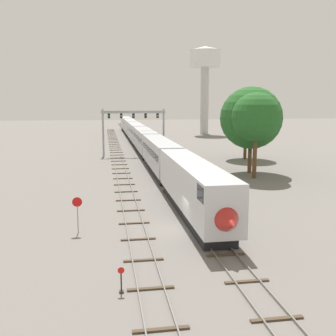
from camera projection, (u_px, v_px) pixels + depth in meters
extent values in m
plane|color=slate|center=(179.00, 229.00, 31.94)|extent=(400.00, 400.00, 0.00)
cube|color=slate|center=(136.00, 147.00, 90.55)|extent=(0.07, 200.00, 0.16)
cube|color=slate|center=(142.00, 146.00, 90.78)|extent=(0.07, 200.00, 0.16)
cube|color=#473828|center=(277.00, 319.00, 18.61)|extent=(2.60, 0.24, 0.10)
cube|color=#473828|center=(247.00, 281.00, 22.50)|extent=(2.60, 0.24, 0.10)
cube|color=#473828|center=(226.00, 255.00, 26.40)|extent=(2.60, 0.24, 0.10)
cube|color=#473828|center=(210.00, 235.00, 30.29)|extent=(2.60, 0.24, 0.10)
cube|color=#473828|center=(198.00, 220.00, 34.19)|extent=(2.60, 0.24, 0.10)
cube|color=#473828|center=(188.00, 208.00, 38.08)|extent=(2.60, 0.24, 0.10)
cube|color=#473828|center=(180.00, 198.00, 41.98)|extent=(2.60, 0.24, 0.10)
cube|color=#473828|center=(174.00, 190.00, 45.88)|extent=(2.60, 0.24, 0.10)
cube|color=#473828|center=(168.00, 183.00, 49.77)|extent=(2.60, 0.24, 0.10)
cube|color=#473828|center=(164.00, 177.00, 53.67)|extent=(2.60, 0.24, 0.10)
cube|color=#473828|center=(159.00, 172.00, 57.56)|extent=(2.60, 0.24, 0.10)
cube|color=#473828|center=(156.00, 168.00, 61.46)|extent=(2.60, 0.24, 0.10)
cube|color=#473828|center=(153.00, 164.00, 65.35)|extent=(2.60, 0.24, 0.10)
cube|color=#473828|center=(150.00, 160.00, 69.25)|extent=(2.60, 0.24, 0.10)
cube|color=#473828|center=(148.00, 157.00, 73.14)|extent=(2.60, 0.24, 0.10)
cube|color=#473828|center=(145.00, 154.00, 77.04)|extent=(2.60, 0.24, 0.10)
cube|color=#473828|center=(143.00, 152.00, 80.93)|extent=(2.60, 0.24, 0.10)
cube|color=#473828|center=(141.00, 150.00, 84.83)|extent=(2.60, 0.24, 0.10)
cube|color=#473828|center=(140.00, 148.00, 88.72)|extent=(2.60, 0.24, 0.10)
cube|color=#473828|center=(138.00, 146.00, 92.62)|extent=(2.60, 0.24, 0.10)
cube|color=#473828|center=(137.00, 144.00, 96.51)|extent=(2.60, 0.24, 0.10)
cube|color=#473828|center=(136.00, 142.00, 100.41)|extent=(2.60, 0.24, 0.10)
cube|color=#473828|center=(134.00, 141.00, 104.31)|extent=(2.60, 0.24, 0.10)
cube|color=#473828|center=(133.00, 139.00, 108.20)|extent=(2.60, 0.24, 0.10)
cube|color=#473828|center=(132.00, 138.00, 112.10)|extent=(2.60, 0.24, 0.10)
cube|color=#473828|center=(131.00, 137.00, 115.99)|extent=(2.60, 0.24, 0.10)
cube|color=#473828|center=(130.00, 136.00, 119.89)|extent=(2.60, 0.24, 0.10)
cube|color=#473828|center=(130.00, 135.00, 123.78)|extent=(2.60, 0.24, 0.10)
cube|color=#473828|center=(129.00, 134.00, 127.68)|extent=(2.60, 0.24, 0.10)
cube|color=#473828|center=(128.00, 133.00, 131.57)|extent=(2.60, 0.24, 0.10)
cube|color=#473828|center=(127.00, 132.00, 135.47)|extent=(2.60, 0.24, 0.10)
cube|color=#473828|center=(127.00, 131.00, 139.36)|extent=(2.60, 0.24, 0.10)
cube|color=#473828|center=(126.00, 130.00, 143.26)|extent=(2.60, 0.24, 0.10)
cube|color=#473828|center=(125.00, 129.00, 147.15)|extent=(2.60, 0.24, 0.10)
cube|color=#473828|center=(125.00, 129.00, 151.05)|extent=(2.60, 0.24, 0.10)
cube|color=#473828|center=(124.00, 128.00, 154.94)|extent=(2.60, 0.24, 0.10)
cube|color=#473828|center=(124.00, 127.00, 158.84)|extent=(2.60, 0.24, 0.10)
cube|color=#473828|center=(123.00, 127.00, 162.73)|extent=(2.60, 0.24, 0.10)
cube|color=#473828|center=(123.00, 126.00, 166.63)|extent=(2.60, 0.24, 0.10)
cube|color=#473828|center=(122.00, 126.00, 170.53)|extent=(2.60, 0.24, 0.10)
cube|color=#473828|center=(122.00, 125.00, 174.42)|extent=(2.60, 0.24, 0.10)
cube|color=#473828|center=(122.00, 125.00, 178.32)|extent=(2.60, 0.24, 0.10)
cube|color=#473828|center=(121.00, 124.00, 182.21)|extent=(2.60, 0.24, 0.10)
cube|color=#473828|center=(121.00, 124.00, 186.11)|extent=(2.60, 0.24, 0.10)
cube|color=slate|center=(114.00, 159.00, 70.21)|extent=(0.07, 160.00, 0.16)
cube|color=slate|center=(122.00, 159.00, 70.44)|extent=(0.07, 160.00, 0.16)
cube|color=#473828|center=(161.00, 330.00, 17.75)|extent=(2.60, 0.24, 0.10)
cube|color=#473828|center=(151.00, 289.00, 21.64)|extent=(2.60, 0.24, 0.10)
cube|color=#473828|center=(144.00, 260.00, 25.54)|extent=(2.60, 0.24, 0.10)
cube|color=#473828|center=(138.00, 239.00, 29.43)|extent=(2.60, 0.24, 0.10)
cube|color=#473828|center=(134.00, 223.00, 33.33)|extent=(2.60, 0.24, 0.10)
cube|color=#473828|center=(131.00, 211.00, 37.22)|extent=(2.60, 0.24, 0.10)
cube|color=#473828|center=(128.00, 200.00, 41.12)|extent=(2.60, 0.24, 0.10)
cube|color=#473828|center=(126.00, 192.00, 45.01)|extent=(2.60, 0.24, 0.10)
cube|color=#473828|center=(124.00, 185.00, 48.91)|extent=(2.60, 0.24, 0.10)
cube|color=#473828|center=(123.00, 179.00, 52.80)|extent=(2.60, 0.24, 0.10)
cube|color=#473828|center=(121.00, 173.00, 56.70)|extent=(2.60, 0.24, 0.10)
cube|color=#473828|center=(120.00, 169.00, 60.59)|extent=(2.60, 0.24, 0.10)
cube|color=#473828|center=(119.00, 165.00, 64.49)|extent=(2.60, 0.24, 0.10)
cube|color=#473828|center=(118.00, 161.00, 68.38)|extent=(2.60, 0.24, 0.10)
cube|color=#473828|center=(118.00, 158.00, 72.28)|extent=(2.60, 0.24, 0.10)
cube|color=#473828|center=(117.00, 155.00, 76.18)|extent=(2.60, 0.24, 0.10)
cube|color=#473828|center=(116.00, 152.00, 80.07)|extent=(2.60, 0.24, 0.10)
cube|color=#473828|center=(116.00, 150.00, 83.97)|extent=(2.60, 0.24, 0.10)
cube|color=#473828|center=(115.00, 148.00, 87.86)|extent=(2.60, 0.24, 0.10)
cube|color=#473828|center=(115.00, 146.00, 91.76)|extent=(2.60, 0.24, 0.10)
cube|color=#473828|center=(114.00, 144.00, 95.65)|extent=(2.60, 0.24, 0.10)
cube|color=#473828|center=(114.00, 143.00, 99.55)|extent=(2.60, 0.24, 0.10)
cube|color=#473828|center=(113.00, 141.00, 103.44)|extent=(2.60, 0.24, 0.10)
cube|color=#473828|center=(113.00, 140.00, 107.34)|extent=(2.60, 0.24, 0.10)
cube|color=#473828|center=(113.00, 138.00, 111.23)|extent=(2.60, 0.24, 0.10)
cube|color=#473828|center=(112.00, 137.00, 115.13)|extent=(2.60, 0.24, 0.10)
cube|color=#473828|center=(112.00, 136.00, 119.02)|extent=(2.60, 0.24, 0.10)
cube|color=#473828|center=(112.00, 135.00, 122.92)|extent=(2.60, 0.24, 0.10)
cube|color=#473828|center=(112.00, 134.00, 126.81)|extent=(2.60, 0.24, 0.10)
cube|color=#473828|center=(111.00, 133.00, 130.71)|extent=(2.60, 0.24, 0.10)
cube|color=#473828|center=(111.00, 132.00, 134.61)|extent=(2.60, 0.24, 0.10)
cube|color=#473828|center=(111.00, 131.00, 138.50)|extent=(2.60, 0.24, 0.10)
cube|color=#473828|center=(111.00, 130.00, 142.40)|extent=(2.60, 0.24, 0.10)
cube|color=#473828|center=(110.00, 130.00, 146.29)|extent=(2.60, 0.24, 0.10)
cube|color=silver|center=(193.00, 183.00, 35.87)|extent=(3.00, 20.41, 3.80)
cone|color=#B2231E|center=(227.00, 220.00, 25.80)|extent=(2.88, 2.60, 2.88)
cube|color=black|center=(222.00, 193.00, 26.91)|extent=(3.04, 1.80, 1.10)
cube|color=black|center=(192.00, 208.00, 36.26)|extent=(2.52, 18.37, 1.00)
cube|color=#B7BABF|center=(160.00, 153.00, 56.71)|extent=(3.00, 20.41, 3.80)
cube|color=black|center=(160.00, 150.00, 56.65)|extent=(3.04, 18.77, 0.90)
cube|color=black|center=(160.00, 170.00, 57.11)|extent=(2.52, 18.37, 1.00)
cube|color=#B7BABF|center=(145.00, 139.00, 77.56)|extent=(3.00, 20.41, 3.80)
cube|color=black|center=(145.00, 137.00, 77.49)|extent=(3.04, 18.77, 0.90)
cube|color=black|center=(145.00, 152.00, 77.95)|extent=(2.52, 18.37, 1.00)
cube|color=#B7BABF|center=(136.00, 131.00, 98.40)|extent=(3.00, 20.41, 3.80)
cube|color=black|center=(136.00, 130.00, 98.34)|extent=(3.04, 18.77, 0.90)
cube|color=black|center=(136.00, 141.00, 98.80)|extent=(2.52, 18.37, 1.00)
cube|color=#B7BABF|center=(130.00, 126.00, 119.25)|extent=(3.00, 20.41, 3.80)
cube|color=black|center=(130.00, 125.00, 119.18)|extent=(3.04, 18.77, 0.90)
cube|color=black|center=(130.00, 134.00, 119.65)|extent=(2.52, 18.37, 1.00)
cube|color=#B7BABF|center=(126.00, 123.00, 140.10)|extent=(3.00, 20.41, 3.80)
cube|color=black|center=(126.00, 122.00, 140.03)|extent=(3.04, 18.77, 0.90)
cube|color=black|center=(126.00, 130.00, 140.49)|extent=(2.52, 18.37, 1.00)
cylinder|color=#999BA0|center=(103.00, 133.00, 74.35)|extent=(0.36, 0.36, 8.86)
cylinder|color=#999BA0|center=(164.00, 132.00, 76.15)|extent=(0.36, 0.36, 8.86)
cube|color=#999BA0|center=(133.00, 112.00, 74.62)|extent=(12.10, 0.36, 0.50)
cube|color=black|center=(109.00, 116.00, 74.06)|extent=(0.44, 0.32, 0.90)
sphere|color=green|center=(109.00, 116.00, 73.88)|extent=(0.28, 0.28, 0.28)
cube|color=black|center=(121.00, 116.00, 74.42)|extent=(0.44, 0.32, 0.90)
sphere|color=yellow|center=(121.00, 116.00, 74.24)|extent=(0.28, 0.28, 0.28)
cube|color=black|center=(133.00, 116.00, 74.78)|extent=(0.44, 0.32, 0.90)
sphere|color=green|center=(134.00, 116.00, 74.60)|extent=(0.28, 0.28, 0.28)
cube|color=black|center=(146.00, 116.00, 75.14)|extent=(0.44, 0.32, 0.90)
sphere|color=red|center=(146.00, 116.00, 74.96)|extent=(0.28, 0.28, 0.28)
cube|color=black|center=(158.00, 116.00, 75.50)|extent=(0.44, 0.32, 0.90)
sphere|color=yellow|center=(158.00, 116.00, 75.32)|extent=(0.28, 0.28, 0.28)
cylinder|color=beige|center=(205.00, 101.00, 126.00)|extent=(2.60, 2.60, 20.90)
cylinder|color=white|center=(205.00, 59.00, 123.85)|extent=(9.55, 9.55, 5.18)
cone|color=white|center=(205.00, 48.00, 123.33)|extent=(9.75, 9.75, 1.20)
cylinder|color=black|center=(121.00, 283.00, 21.19)|extent=(0.08, 0.08, 1.10)
cylinder|color=red|center=(121.00, 270.00, 21.05)|extent=(0.36, 0.03, 0.36)
cube|color=#333333|center=(121.00, 292.00, 21.27)|extent=(0.24, 0.24, 0.12)
cylinder|color=gray|center=(78.00, 219.00, 30.81)|extent=(0.08, 0.08, 2.20)
cylinder|color=red|center=(77.00, 202.00, 30.56)|extent=(0.76, 0.03, 0.76)
cylinder|color=brown|center=(245.00, 146.00, 70.95)|extent=(0.56, 0.56, 4.51)
sphere|color=#235B23|center=(246.00, 117.00, 70.09)|extent=(8.49, 8.49, 8.49)
cylinder|color=brown|center=(250.00, 156.00, 56.96)|extent=(0.56, 0.56, 4.83)
sphere|color=#235B23|center=(251.00, 118.00, 56.06)|extent=(8.80, 8.80, 8.80)
cylinder|color=brown|center=(255.00, 156.00, 52.86)|extent=(0.56, 0.56, 5.91)
sphere|color=#235B23|center=(256.00, 117.00, 52.01)|extent=(6.48, 6.48, 6.48)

